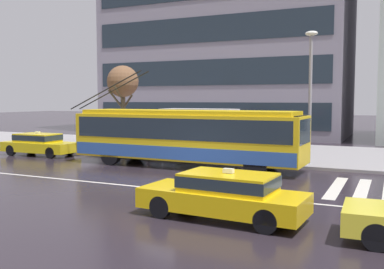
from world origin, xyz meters
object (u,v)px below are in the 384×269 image
Objects in this scene: pedestrian_approaching_curb at (149,124)px; street_lamp at (310,85)px; pedestrian_waiting_by_pole at (244,130)px; pedestrian_walking_past at (183,127)px; taxi_oncoming_near at (225,193)px; bus_shelter at (201,121)px; trolleybus at (186,136)px; street_tree_bare at (123,83)px; taxi_queued_behind_bus at (39,143)px; pedestrian_at_shelter at (237,128)px.

pedestrian_approaching_curb is 0.31× the size of street_lamp.
pedestrian_approaching_curb is 6.77m from pedestrian_waiting_by_pole.
taxi_oncoming_near is at bearing -59.43° from pedestrian_walking_past.
bus_shelter is 0.65× the size of street_lamp.
trolleybus is at bearing -42.31° from pedestrian_approaching_curb.
pedestrian_walking_past is at bearing 120.57° from taxi_oncoming_near.
pedestrian_walking_past is at bearing -4.47° from street_tree_bare.
pedestrian_walking_past is 5.15m from street_tree_bare.
pedestrian_waiting_by_pole is at bearing 45.15° from trolleybus.
taxi_oncoming_near is at bearing -92.17° from street_lamp.
bus_shelter is at bearing -11.13° from street_tree_bare.
street_tree_bare reaches higher than pedestrian_walking_past.
taxi_queued_behind_bus and taxi_oncoming_near have the same top height.
pedestrian_approaching_curb is 1.07× the size of pedestrian_walking_past.
pedestrian_waiting_by_pole is at bearing 105.14° from taxi_oncoming_near.
trolleybus is 3.41m from bus_shelter.
pedestrian_approaching_curb is at bearing 165.12° from pedestrian_waiting_by_pole.
taxi_oncoming_near is 13.92m from pedestrian_walking_past.
taxi_queued_behind_bus is 6.48m from pedestrian_approaching_curb.
pedestrian_at_shelter is 4.43m from street_lamp.
pedestrian_approaching_curb is 2.22m from pedestrian_walking_past.
pedestrian_at_shelter is 1.19m from pedestrian_waiting_by_pole.
bus_shelter reaches higher than pedestrian_waiting_by_pole.
trolleybus is 4.63m from pedestrian_walking_past.
pedestrian_at_shelter is 8.53m from street_tree_bare.
pedestrian_walking_past is 0.36× the size of street_tree_bare.
taxi_queued_behind_bus is at bearing -170.96° from pedestrian_waiting_by_pole.
pedestrian_waiting_by_pole is (2.88, -1.08, -0.36)m from bus_shelter.
pedestrian_at_shelter is at bearing -14.40° from pedestrian_walking_past.
bus_shelter reaches higher than taxi_queued_behind_bus.
bus_shelter is at bearing 174.35° from street_lamp.
taxi_queued_behind_bus is 2.40× the size of pedestrian_walking_past.
pedestrian_at_shelter is (2.17, -0.12, -0.33)m from bus_shelter.
pedestrian_waiting_by_pole is 9.39m from street_tree_bare.
street_lamp is at bearing 8.99° from taxi_queued_behind_bus.
pedestrian_approaching_curb reaches higher than pedestrian_at_shelter.
bus_shelter reaches higher than pedestrian_walking_past.
bus_shelter is 3.10m from pedestrian_waiting_by_pole.
pedestrian_approaching_curb is 0.38× the size of street_tree_bare.
street_tree_bare is (-8.05, 1.28, 2.52)m from pedestrian_at_shelter.
pedestrian_walking_past is at bearing 26.74° from taxi_queued_behind_bus.
taxi_oncoming_near is 2.34× the size of pedestrian_approaching_curb.
pedestrian_at_shelter is (-3.43, 11.02, 1.05)m from taxi_oncoming_near.
trolleybus reaches higher than taxi_queued_behind_bus.
pedestrian_approaching_curb is 3.37m from street_tree_bare.
taxi_oncoming_near is 11.04m from street_lamp.
pedestrian_approaching_curb reaches higher than taxi_queued_behind_bus.
pedestrian_waiting_by_pole is at bearing -53.53° from pedestrian_at_shelter.
street_lamp is at bearing -7.40° from pedestrian_approaching_curb.
street_tree_bare is at bearing 175.53° from pedestrian_walking_past.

